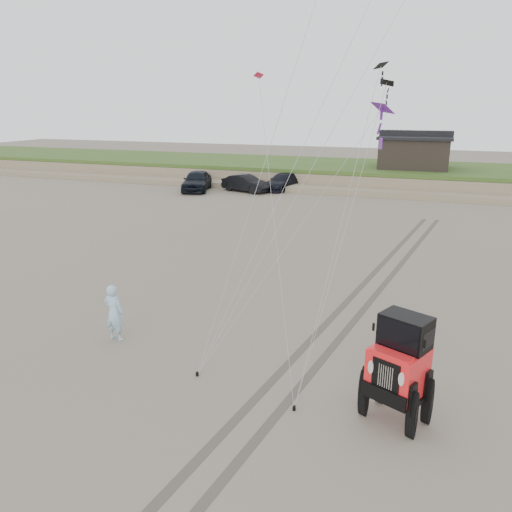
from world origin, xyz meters
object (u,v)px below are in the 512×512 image
(truck_a, at_px, (197,181))
(truck_b, at_px, (246,183))
(jeep, at_px, (397,380))
(man, at_px, (114,313))
(cabin, at_px, (415,151))
(truck_c, at_px, (283,182))

(truck_a, distance_m, truck_b, 4.36)
(jeep, distance_m, man, 8.94)
(truck_b, relative_size, man, 2.37)
(cabin, height_order, truck_a, cabin)
(truck_c, distance_m, jeep, 34.13)
(truck_c, height_order, man, man)
(truck_b, xyz_separation_m, truck_c, (2.73, 2.13, -0.02))
(truck_b, bearing_deg, truck_a, 120.96)
(truck_c, height_order, jeep, jeep)
(cabin, height_order, truck_b, cabin)
(cabin, distance_m, truck_b, 15.85)
(truck_b, xyz_separation_m, jeep, (15.25, -29.62, 0.33))
(truck_a, relative_size, truck_b, 1.18)
(truck_a, distance_m, man, 29.32)
(truck_a, height_order, truck_c, truck_a)
(truck_b, height_order, jeep, jeep)
(truck_a, xyz_separation_m, truck_c, (6.98, 3.09, -0.18))
(cabin, xyz_separation_m, truck_c, (-10.73, -5.85, -2.52))
(truck_a, xyz_separation_m, truck_b, (4.25, 0.97, -0.16))
(jeep, bearing_deg, truck_c, 135.70)
(cabin, distance_m, truck_a, 19.99)
(truck_c, bearing_deg, man, -70.62)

